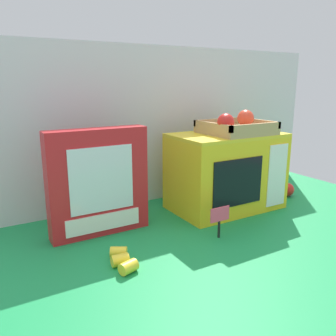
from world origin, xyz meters
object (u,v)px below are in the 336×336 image
at_px(price_sign, 219,218).
at_px(loose_toy_banana, 122,260).
at_px(toy_microwave, 226,171).
at_px(food_groups_crate, 236,127).
at_px(cookie_set_box, 99,183).
at_px(loose_toy_apple, 287,190).

height_order(price_sign, loose_toy_banana, price_sign).
distance_m(toy_microwave, food_groups_crate, 0.17).
bearing_deg(price_sign, loose_toy_banana, -179.20).
xyz_separation_m(food_groups_crate, cookie_set_box, (-0.52, 0.04, -0.14)).
height_order(cookie_set_box, loose_toy_apple, cookie_set_box).
height_order(loose_toy_banana, loose_toy_apple, loose_toy_apple).
xyz_separation_m(toy_microwave, loose_toy_banana, (-0.52, -0.21, -0.13)).
bearing_deg(loose_toy_banana, price_sign, 0.80).
bearing_deg(toy_microwave, food_groups_crate, -42.15).
bearing_deg(loose_toy_apple, food_groups_crate, 178.64).
distance_m(loose_toy_banana, loose_toy_apple, 0.86).
xyz_separation_m(cookie_set_box, loose_toy_apple, (0.81, -0.04, -0.14)).
bearing_deg(food_groups_crate, price_sign, -139.60).
height_order(toy_microwave, loose_toy_banana, toy_microwave).
relative_size(toy_microwave, loose_toy_apple, 7.17).
xyz_separation_m(cookie_set_box, loose_toy_banana, (-0.02, -0.23, -0.15)).
bearing_deg(loose_toy_banana, toy_microwave, 22.24).
height_order(food_groups_crate, price_sign, food_groups_crate).
xyz_separation_m(food_groups_crate, loose_toy_banana, (-0.54, -0.19, -0.30)).
distance_m(food_groups_crate, price_sign, 0.38).
bearing_deg(toy_microwave, cookie_set_box, 178.15).
bearing_deg(price_sign, loose_toy_apple, 19.21).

